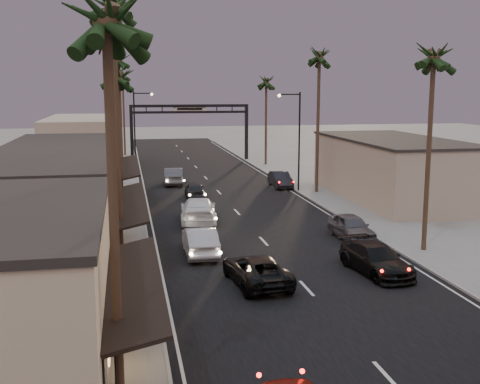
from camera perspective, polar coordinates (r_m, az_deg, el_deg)
name	(u,v)px	position (r m, az deg, el deg)	size (l,w,h in m)	color
ground	(230,205)	(48.81, -0.93, -1.22)	(200.00, 200.00, 0.00)	slate
road	(221,194)	(53.66, -1.85, -0.21)	(14.00, 120.00, 0.02)	black
sidewalk_left	(113,184)	(59.94, -11.92, 0.70)	(5.00, 92.00, 0.12)	slate
sidewalk_right	(301,179)	(62.49, 5.77, 1.23)	(5.00, 92.00, 0.12)	slate
storefront_mid	(38,213)	(34.18, -18.65, -1.86)	(8.00, 14.00, 5.50)	gray
storefront_far	(65,175)	(49.90, -16.22, 1.54)	(8.00, 16.00, 5.00)	#C1B494
storefront_dist	(84,143)	(72.63, -14.60, 4.51)	(8.00, 20.00, 6.00)	gray
building_right	(393,170)	(52.62, 14.27, 2.04)	(8.00, 18.00, 5.00)	gray
arch	(190,118)	(77.72, -4.78, 6.99)	(15.20, 0.40, 7.27)	black
streetlight_right	(296,133)	(54.50, 5.36, 5.55)	(2.13, 0.30, 9.00)	black
streetlight_left	(137,126)	(65.33, -9.72, 6.17)	(2.13, 0.30, 9.00)	black
palm_la	(106,6)	(16.32, -12.60, 16.87)	(3.20, 3.20, 13.20)	#38281C
palm_lc	(117,72)	(43.21, -11.54, 11.11)	(3.20, 3.20, 12.20)	#38281C
palm_ld	(119,57)	(62.27, -11.44, 12.47)	(3.20, 3.20, 14.20)	#38281C
palm_ra	(434,50)	(35.50, 17.94, 12.72)	(3.20, 3.20, 13.20)	#38281C
palm_rb	(319,52)	(53.97, 7.55, 13.00)	(3.20, 3.20, 14.20)	#38281C
palm_rc	(266,78)	(73.16, 2.51, 10.71)	(3.20, 3.20, 12.20)	#38281C
palm_far	(122,72)	(85.22, -11.09, 11.07)	(3.20, 3.20, 13.20)	#38281C
oncoming_pickup	(256,270)	(29.26, 1.56, -7.38)	(2.38, 5.16, 1.43)	black
oncoming_silver	(200,241)	(34.29, -3.81, -4.66)	(1.70, 4.87, 1.61)	#ACACB1
oncoming_white	(198,210)	(42.49, -3.96, -1.71)	(2.46, 6.05, 1.76)	white
oncoming_dgrey	(195,190)	(51.97, -4.32, 0.19)	(1.59, 3.95, 1.35)	black
oncoming_grey_far	(173,176)	(59.26, -6.33, 1.50)	(1.75, 5.01, 1.65)	#46464B
curbside_black	(376,259)	(31.64, 12.77, -6.23)	(2.11, 5.18, 1.50)	black
curbside_grey	(351,227)	(38.35, 10.52, -3.28)	(1.83, 4.56, 1.55)	#434347
curbside_far	(280,180)	(57.43, 3.84, 1.19)	(1.57, 4.51, 1.49)	black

